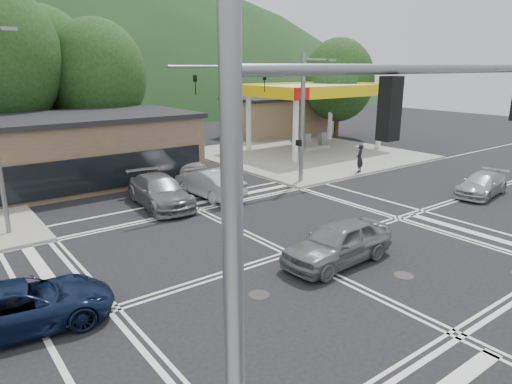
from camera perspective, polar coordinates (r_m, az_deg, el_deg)
ground at (r=18.44m, az=4.03°, el=-7.68°), size 120.00×120.00×0.00m
sidewalk_ne at (r=38.82m, az=6.20°, el=4.78°), size 16.00×16.00×0.15m
gas_station_canopy at (r=40.30m, az=7.53°, el=12.25°), size 12.32×8.34×5.75m
convenience_store at (r=49.25m, az=2.50°, el=9.27°), size 10.00×6.00×3.80m
tree_n_c at (r=38.69m, az=-19.28°, el=13.56°), size 7.60×7.60×10.87m
tree_n_e at (r=41.73m, az=-25.17°, el=13.96°), size 8.40×8.40×11.98m
tree_ne at (r=48.09m, az=10.26°, el=13.60°), size 7.20×7.20×9.99m
signal_mast_ne at (r=27.78m, az=3.92°, el=10.99°), size 11.65×0.30×8.00m
signal_mast_sw at (r=6.94m, az=9.51°, el=-2.60°), size 9.14×0.28×8.00m
car_blue_west at (r=14.83m, az=-27.25°, el=-12.58°), size 5.27×2.93×1.39m
car_grey_center at (r=17.59m, az=10.20°, el=-6.19°), size 4.88×2.13×1.64m
car_silver_east at (r=29.33m, az=26.38°, el=0.85°), size 4.65×2.44×1.29m
car_queue_a at (r=26.13m, az=-5.90°, el=1.17°), size 2.00×5.03×1.63m
car_queue_b at (r=31.42m, az=-9.14°, el=3.48°), size 2.43×4.92×1.61m
car_northbound at (r=24.75m, az=-11.94°, el=0.08°), size 2.75×5.75×1.62m
pedestrian at (r=32.14m, az=12.82°, el=4.13°), size 0.84×0.74×1.94m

